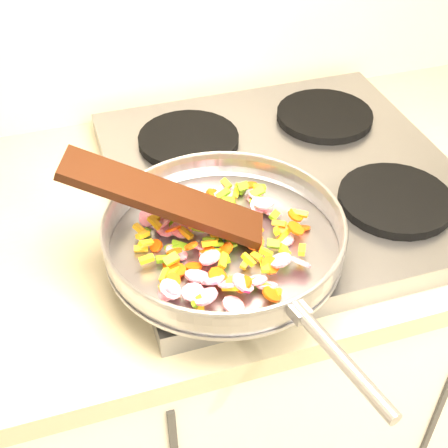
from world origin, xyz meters
name	(u,v)px	position (x,y,z in m)	size (l,w,h in m)	color
cooktop	(285,180)	(-0.70, 1.67, 0.92)	(0.60, 0.60, 0.04)	#939399
grate_fl	(236,234)	(-0.84, 1.52, 0.95)	(0.19, 0.19, 0.02)	black
grate_fr	(395,200)	(-0.56, 1.52, 0.95)	(0.19, 0.19, 0.02)	black
grate_bl	(189,139)	(-0.84, 1.81, 0.95)	(0.19, 0.19, 0.02)	black
grate_br	(324,116)	(-0.56, 1.81, 0.95)	(0.19, 0.19, 0.02)	black
saute_pan	(225,234)	(-0.87, 1.49, 0.99)	(0.39, 0.56, 0.05)	#9E9EA5
vegetable_heap	(217,240)	(-0.88, 1.49, 0.98)	(0.27, 0.28, 0.05)	#E94207
wooden_spatula	(164,198)	(-0.95, 1.54, 1.04)	(0.30, 0.07, 0.01)	black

